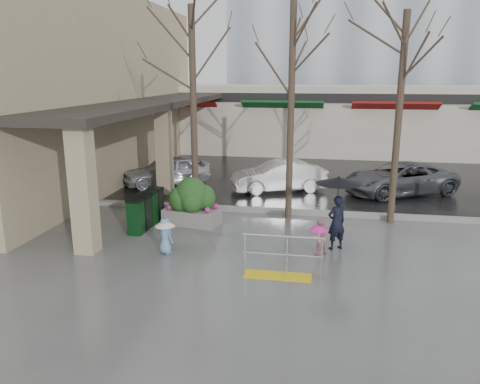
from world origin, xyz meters
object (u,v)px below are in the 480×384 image
(child_pink, at_px, (319,235))
(news_boxes, at_px, (146,210))
(woman, at_px, (338,203))
(tree_midwest, at_px, (292,55))
(car_a, at_px, (167,171))
(child_blue, at_px, (165,232))
(planter, at_px, (192,202))
(handrail, at_px, (281,262))
(tree_west, at_px, (192,61))
(tree_mideast, at_px, (403,67))
(car_b, at_px, (279,176))
(car_c, at_px, (399,179))

(child_pink, relative_size, news_boxes, 0.49)
(woman, bearing_deg, tree_midwest, -93.94)
(car_a, bearing_deg, child_blue, -13.80)
(tree_midwest, distance_m, woman, 5.01)
(car_a, bearing_deg, planter, -5.48)
(tree_midwest, relative_size, child_pink, 7.31)
(child_blue, bearing_deg, handrail, -165.17)
(handrail, height_order, news_boxes, news_boxes)
(tree_midwest, xyz_separation_m, news_boxes, (-4.32, -1.75, -4.69))
(tree_west, relative_size, planter, 3.62)
(tree_midwest, height_order, tree_mideast, tree_midwest)
(tree_west, bearing_deg, woman, -30.19)
(planter, height_order, car_b, planter)
(tree_midwest, xyz_separation_m, woman, (1.49, -2.73, -3.93))
(handrail, relative_size, car_a, 0.51)
(tree_mideast, distance_m, woman, 4.84)
(tree_west, distance_m, child_pink, 6.98)
(handrail, xyz_separation_m, tree_mideast, (3.14, 4.80, 4.48))
(handrail, height_order, tree_midwest, tree_midwest)
(child_blue, bearing_deg, car_c, -100.67)
(woman, bearing_deg, planter, -50.93)
(tree_west, distance_m, tree_mideast, 6.50)
(child_pink, relative_size, car_b, 0.25)
(tree_west, bearing_deg, child_pink, -37.13)
(tree_west, distance_m, news_boxes, 5.00)
(handrail, bearing_deg, child_pink, 61.27)
(child_pink, bearing_deg, tree_mideast, -156.91)
(woman, bearing_deg, car_c, -144.20)
(car_b, bearing_deg, child_blue, -38.21)
(planter, relative_size, news_boxes, 0.96)
(child_blue, bearing_deg, tree_mideast, -116.77)
(handrail, xyz_separation_m, car_b, (-0.81, 8.35, 0.25))
(handrail, bearing_deg, tree_midwest, 91.91)
(handrail, bearing_deg, tree_mideast, 56.81)
(handrail, distance_m, car_a, 10.37)
(car_c, bearing_deg, tree_midwest, -72.36)
(car_b, bearing_deg, car_a, -114.21)
(car_a, bearing_deg, news_boxes, -19.88)
(car_a, bearing_deg, tree_midwest, 23.03)
(tree_west, height_order, car_a, tree_west)
(handrail, bearing_deg, woman, 57.34)
(child_blue, bearing_deg, tree_west, -55.03)
(tree_midwest, xyz_separation_m, child_blue, (-3.00, -3.83, -4.65))
(tree_mideast, bearing_deg, planter, -168.78)
(tree_mideast, height_order, car_b, tree_mideast)
(handrail, bearing_deg, news_boxes, 145.76)
(woman, xyz_separation_m, car_b, (-2.14, 6.28, -0.67))
(woman, bearing_deg, car_a, -75.77)
(car_c, bearing_deg, child_blue, -68.47)
(car_b, bearing_deg, woman, -1.75)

